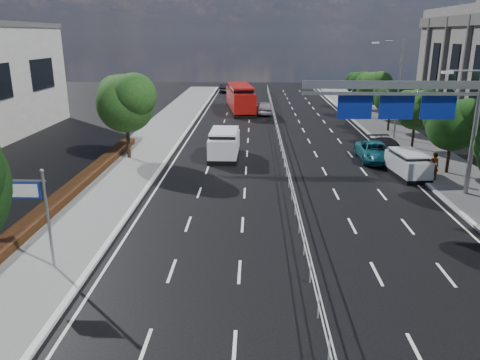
{
  "coord_description": "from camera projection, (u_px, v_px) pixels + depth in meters",
  "views": [
    {
      "loc": [
        -2.26,
        -17.22,
        9.32
      ],
      "look_at": [
        -2.93,
        5.0,
        2.4
      ],
      "focal_mm": 35.0,
      "sensor_mm": 36.0,
      "label": 1
    }
  ],
  "objects": [
    {
      "name": "near_tree_back",
      "position": [
        126.0,
        100.0,
        35.26
      ],
      "size": [
        4.84,
        4.51,
        6.69
      ],
      "color": "black",
      "rests_on": "ground"
    },
    {
      "name": "white_minivan",
      "position": [
        224.0,
        144.0,
        36.78
      ],
      "size": [
        2.3,
        5.14,
        2.22
      ],
      "rotation": [
        0.0,
        0.0,
        -0.02
      ],
      "color": "black",
      "rests_on": "ground"
    },
    {
      "name": "overhead_gantry",
      "position": [
        410.0,
        102.0,
        26.87
      ],
      "size": [
        10.24,
        0.38,
        7.45
      ],
      "color": "gray",
      "rests_on": "ground"
    },
    {
      "name": "far_tree_g",
      "position": [
        373.0,
        86.0,
        52.99
      ],
      "size": [
        3.96,
        3.69,
        5.45
      ],
      "color": "black",
      "rests_on": "ground"
    },
    {
      "name": "streetlight_far",
      "position": [
        396.0,
        82.0,
        42.1
      ],
      "size": [
        2.78,
        2.4,
        9.0
      ],
      "color": "gray",
      "rests_on": "ground"
    },
    {
      "name": "near_car_dark",
      "position": [
        225.0,
        88.0,
        79.17
      ],
      "size": [
        1.53,
        4.34,
        1.43
      ],
      "primitive_type": "imported",
      "rotation": [
        0.0,
        0.0,
        3.14
      ],
      "color": "black",
      "rests_on": "ground"
    },
    {
      "name": "far_tree_d",
      "position": [
        454.0,
        122.0,
        31.53
      ],
      "size": [
        3.85,
        3.59,
        5.34
      ],
      "color": "black",
      "rests_on": "ground"
    },
    {
      "name": "pedestrian_a",
      "position": [
        434.0,
        166.0,
        30.74
      ],
      "size": [
        0.67,
        0.44,
        1.84
      ],
      "primitive_type": "imported",
      "rotation": [
        0.0,
        0.0,
        3.13
      ],
      "color": "gray",
      "rests_on": "sidewalk_far"
    },
    {
      "name": "sidewalk_near",
      "position": [
        31.0,
        267.0,
        19.45
      ],
      "size": [
        5.0,
        140.0,
        0.14
      ],
      "primitive_type": "cube",
      "color": "slate",
      "rests_on": "ground"
    },
    {
      "name": "silver_minivan",
      "position": [
        408.0,
        164.0,
        32.01
      ],
      "size": [
        2.23,
        4.34,
        1.73
      ],
      "rotation": [
        0.0,
        0.0,
        0.12
      ],
      "color": "black",
      "rests_on": "ground"
    },
    {
      "name": "far_tree_f",
      "position": [
        392.0,
        97.0,
        45.91
      ],
      "size": [
        3.52,
        3.28,
        5.02
      ],
      "color": "black",
      "rests_on": "ground"
    },
    {
      "name": "parked_car_teal",
      "position": [
        375.0,
        152.0,
        36.0
      ],
      "size": [
        2.44,
        5.14,
        1.42
      ],
      "primitive_type": "imported",
      "rotation": [
        0.0,
        0.0,
        -0.02
      ],
      "color": "#18626F",
      "rests_on": "ground"
    },
    {
      "name": "median_fence",
      "position": [
        280.0,
        141.0,
        40.46
      ],
      "size": [
        0.05,
        85.0,
        1.02
      ],
      "color": "silver",
      "rests_on": "ground"
    },
    {
      "name": "near_car_silver",
      "position": [
        264.0,
        108.0,
        57.04
      ],
      "size": [
        1.94,
        4.71,
        1.6
      ],
      "primitive_type": "imported",
      "rotation": [
        0.0,
        0.0,
        3.15
      ],
      "color": "#ADAFB4",
      "rests_on": "ground"
    },
    {
      "name": "kerb_near",
      "position": [
        90.0,
        268.0,
        19.38
      ],
      "size": [
        0.25,
        140.0,
        0.15
      ],
      "primitive_type": "cube",
      "color": "silver",
      "rests_on": "ground"
    },
    {
      "name": "red_bus",
      "position": [
        240.0,
        98.0,
        58.88
      ],
      "size": [
        4.17,
        11.42,
        3.34
      ],
      "rotation": [
        0.0,
        0.0,
        0.14
      ],
      "color": "black",
      "rests_on": "ground"
    },
    {
      "name": "far_tree_h",
      "position": [
        359.0,
        83.0,
        60.25
      ],
      "size": [
        3.41,
        3.18,
        4.91
      ],
      "color": "black",
      "rests_on": "ground"
    },
    {
      "name": "toilet_sign",
      "position": [
        35.0,
        202.0,
        18.58
      ],
      "size": [
        1.62,
        0.18,
        4.34
      ],
      "color": "gray",
      "rests_on": "ground"
    },
    {
      "name": "far_tree_e",
      "position": [
        417.0,
        107.0,
        38.73
      ],
      "size": [
        3.63,
        3.38,
        5.13
      ],
      "color": "black",
      "rests_on": "ground"
    },
    {
      "name": "ground",
      "position": [
        308.0,
        273.0,
        19.14
      ],
      "size": [
        160.0,
        160.0,
        0.0
      ],
      "primitive_type": "plane",
      "color": "black",
      "rests_on": "ground"
    },
    {
      "name": "hedge_near",
      "position": [
        40.0,
        216.0,
        24.19
      ],
      "size": [
        1.0,
        36.0,
        0.44
      ],
      "primitive_type": "cube",
      "color": "black",
      "rests_on": "sidewalk_near"
    },
    {
      "name": "parked_car_dark",
      "position": [
        388.0,
        149.0,
        36.82
      ],
      "size": [
        2.42,
        5.13,
        1.45
      ],
      "primitive_type": "imported",
      "rotation": [
        0.0,
        0.0,
        0.08
      ],
      "color": "black",
      "rests_on": "ground"
    }
  ]
}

